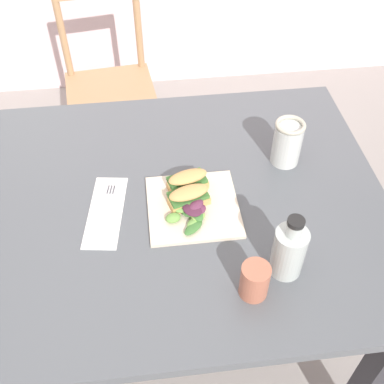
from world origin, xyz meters
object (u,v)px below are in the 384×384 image
(dining_table, at_px, (167,227))
(fork_on_napkin, at_px, (108,206))
(plate_lunch, at_px, (194,206))
(chair_wooden_far, at_px, (110,86))
(mason_jar_iced_tea, at_px, (288,144))
(sandwich_half_back, at_px, (188,181))
(bottle_cold_brew, at_px, (289,253))
(cup_extra_side, at_px, (255,281))
(sandwich_half_front, at_px, (189,196))

(dining_table, bearing_deg, fork_on_napkin, -177.40)
(plate_lunch, bearing_deg, dining_table, 152.88)
(chair_wooden_far, height_order, mason_jar_iced_tea, mason_jar_iced_tea)
(plate_lunch, bearing_deg, fork_on_napkin, 172.51)
(mason_jar_iced_tea, bearing_deg, chair_wooden_far, 121.61)
(dining_table, relative_size, sandwich_half_back, 10.23)
(fork_on_napkin, distance_m, bottle_cold_brew, 0.50)
(bottle_cold_brew, relative_size, cup_extra_side, 1.97)
(dining_table, distance_m, plate_lunch, 0.15)
(chair_wooden_far, height_order, sandwich_half_front, chair_wooden_far)
(bottle_cold_brew, bearing_deg, cup_extra_side, -149.29)
(sandwich_half_front, bearing_deg, cup_extra_side, -67.70)
(sandwich_half_front, distance_m, mason_jar_iced_tea, 0.34)
(plate_lunch, relative_size, cup_extra_side, 2.63)
(plate_lunch, xyz_separation_m, fork_on_napkin, (-0.23, 0.03, 0.00))
(plate_lunch, bearing_deg, sandwich_half_back, 95.84)
(plate_lunch, height_order, cup_extra_side, cup_extra_side)
(dining_table, xyz_separation_m, sandwich_half_front, (0.06, -0.03, 0.16))
(sandwich_half_front, xyz_separation_m, sandwich_half_back, (0.00, 0.06, 0.00))
(sandwich_half_front, height_order, fork_on_napkin, sandwich_half_front)
(plate_lunch, distance_m, sandwich_half_front, 0.04)
(fork_on_napkin, bearing_deg, sandwich_half_back, 9.28)
(sandwich_half_back, height_order, mason_jar_iced_tea, mason_jar_iced_tea)
(sandwich_half_front, bearing_deg, dining_table, 154.87)
(plate_lunch, distance_m, cup_extra_side, 0.30)
(plate_lunch, bearing_deg, bottle_cold_brew, -48.73)
(plate_lunch, height_order, mason_jar_iced_tea, mason_jar_iced_tea)
(sandwich_half_front, height_order, cup_extra_side, cup_extra_side)
(plate_lunch, relative_size, mason_jar_iced_tea, 1.75)
(chair_wooden_far, height_order, fork_on_napkin, chair_wooden_far)
(plate_lunch, bearing_deg, mason_jar_iced_tea, 27.90)
(dining_table, height_order, chair_wooden_far, chair_wooden_far)
(plate_lunch, relative_size, sandwich_half_front, 2.03)
(sandwich_half_front, distance_m, sandwich_half_back, 0.06)
(bottle_cold_brew, distance_m, mason_jar_iced_tea, 0.39)
(chair_wooden_far, bearing_deg, sandwich_half_front, -76.53)
(chair_wooden_far, relative_size, sandwich_half_back, 7.23)
(plate_lunch, distance_m, mason_jar_iced_tea, 0.34)
(dining_table, bearing_deg, plate_lunch, -27.12)
(chair_wooden_far, distance_m, plate_lunch, 1.13)
(dining_table, distance_m, mason_jar_iced_tea, 0.43)
(mason_jar_iced_tea, bearing_deg, bottle_cold_brew, -104.53)
(dining_table, xyz_separation_m, fork_on_napkin, (-0.16, -0.01, 0.13))
(bottle_cold_brew, xyz_separation_m, cup_extra_side, (-0.09, -0.05, -0.02))
(plate_lunch, height_order, sandwich_half_back, sandwich_half_back)
(dining_table, bearing_deg, sandwich_half_front, -25.13)
(fork_on_napkin, bearing_deg, sandwich_half_front, -5.76)
(chair_wooden_far, relative_size, bottle_cold_brew, 4.76)
(sandwich_half_front, distance_m, bottle_cold_brew, 0.31)
(chair_wooden_far, bearing_deg, plate_lunch, -76.08)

